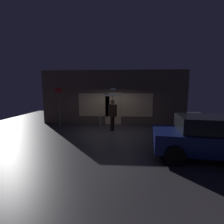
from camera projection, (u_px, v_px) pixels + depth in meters
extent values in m
plane|color=#38353A|center=(111.00, 132.00, 8.91)|extent=(18.00, 18.00, 0.00)
cube|color=brown|center=(113.00, 97.00, 10.98)|extent=(10.00, 0.30, 3.73)
cube|color=#F9D199|center=(113.00, 109.00, 10.91)|extent=(1.10, 0.04, 2.20)
cube|color=#F9D199|center=(94.00, 105.00, 10.96)|extent=(2.14, 0.04, 1.60)
cube|color=#F9D199|center=(137.00, 105.00, 10.78)|extent=(2.14, 0.04, 1.60)
cube|color=white|center=(113.00, 89.00, 10.65)|extent=(0.36, 0.16, 0.12)
cylinder|color=black|center=(112.00, 124.00, 9.18)|extent=(0.15, 0.15, 0.85)
cylinder|color=black|center=(113.00, 123.00, 9.36)|extent=(0.15, 0.15, 0.85)
cube|color=black|center=(112.00, 110.00, 9.16)|extent=(0.52, 0.41, 0.69)
cube|color=silver|center=(113.00, 111.00, 9.04)|extent=(0.14, 0.08, 0.55)
cube|color=red|center=(113.00, 111.00, 9.05)|extent=(0.06, 0.04, 0.44)
sphere|color=tan|center=(112.00, 102.00, 9.10)|extent=(0.24, 0.24, 0.24)
cylinder|color=slate|center=(112.00, 101.00, 9.09)|extent=(0.02, 0.02, 1.00)
cone|color=black|center=(112.00, 94.00, 9.04)|extent=(1.27, 1.27, 0.19)
cube|color=navy|center=(210.00, 141.00, 5.53)|extent=(4.05, 2.26, 0.66)
cube|color=black|center=(211.00, 124.00, 5.44)|extent=(2.34, 1.83, 0.54)
cylinder|color=black|center=(167.00, 139.00, 6.68)|extent=(0.66, 0.30, 0.64)
cylinder|color=black|center=(175.00, 156.00, 4.96)|extent=(0.66, 0.30, 0.64)
cylinder|color=#595B60|center=(59.00, 107.00, 9.95)|extent=(0.07, 0.07, 2.61)
cube|color=red|center=(58.00, 90.00, 9.79)|extent=(0.40, 0.02, 0.30)
cylinder|color=slate|center=(100.00, 121.00, 10.42)|extent=(0.24, 0.24, 0.65)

